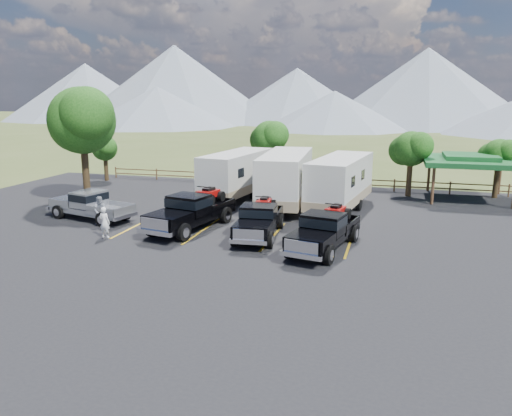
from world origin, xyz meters
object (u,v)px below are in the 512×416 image
(rig_center, at_px, (259,219))
(person_a, at_px, (105,222))
(trailer_left, at_px, (237,175))
(pickup_silver, at_px, (91,205))
(rig_left, at_px, (192,210))
(pavilion, at_px, (470,161))
(person_b, at_px, (101,211))
(tree_big_nw, at_px, (81,120))
(trailer_center, at_px, (285,179))
(rig_right, at_px, (325,230))
(trailer_right, at_px, (340,183))

(rig_center, bearing_deg, person_a, -167.25)
(trailer_left, distance_m, pickup_silver, 10.42)
(rig_left, bearing_deg, trailer_left, 102.27)
(rig_left, height_order, person_a, rig_left)
(pavilion, distance_m, person_b, 24.98)
(tree_big_nw, relative_size, trailer_center, 0.76)
(rig_right, bearing_deg, rig_center, 171.54)
(pavilion, relative_size, rig_center, 1.06)
(trailer_right, xyz_separation_m, person_b, (-12.64, -7.47, -0.94))
(pavilion, distance_m, pickup_silver, 25.55)
(rig_left, distance_m, person_b, 5.34)
(rig_left, height_order, trailer_right, trailer_right)
(rig_left, bearing_deg, person_b, -161.27)
(rig_right, relative_size, trailer_right, 0.64)
(rig_center, bearing_deg, pavilion, 43.47)
(person_a, bearing_deg, rig_left, -139.70)
(rig_center, xyz_separation_m, pickup_silver, (-10.53, 0.73, -0.03))
(tree_big_nw, relative_size, pavilion, 1.26)
(rig_center, xyz_separation_m, trailer_center, (-0.17, 7.10, 0.95))
(trailer_right, bearing_deg, trailer_left, 175.64)
(tree_big_nw, height_order, pavilion, tree_big_nw)
(trailer_center, height_order, pickup_silver, trailer_center)
(tree_big_nw, distance_m, pavilion, 26.91)
(rig_center, xyz_separation_m, trailer_left, (-4.07, 8.86, 0.81))
(tree_big_nw, bearing_deg, trailer_right, 6.71)
(tree_big_nw, distance_m, person_a, 10.91)
(trailer_left, bearing_deg, trailer_right, -4.55)
(trailer_right, xyz_separation_m, person_a, (-11.02, -9.65, -0.96))
(trailer_right, relative_size, person_a, 6.04)
(rig_left, xyz_separation_m, person_b, (-5.30, -0.67, -0.21))
(rig_left, xyz_separation_m, trailer_right, (7.34, 6.80, 0.73))
(pavilion, height_order, trailer_left, trailer_left)
(tree_big_nw, xyz_separation_m, person_b, (4.57, -5.44, -4.72))
(tree_big_nw, bearing_deg, pavilion, 17.34)
(trailer_left, bearing_deg, tree_big_nw, -151.50)
(person_b, bearing_deg, trailer_right, 9.71)
(rig_center, height_order, person_a, rig_center)
(rig_left, distance_m, person_a, 4.66)
(trailer_right, bearing_deg, rig_left, -129.07)
(rig_center, height_order, pickup_silver, rig_center)
(tree_big_nw, bearing_deg, trailer_left, 20.59)
(trailer_center, bearing_deg, tree_big_nw, -176.08)
(rig_center, relative_size, trailer_left, 0.61)
(rig_right, height_order, trailer_center, trailer_center)
(person_a, bearing_deg, person_b, -50.82)
(trailer_right, bearing_deg, tree_big_nw, -165.19)
(rig_right, distance_m, person_a, 11.31)
(trailer_right, relative_size, person_b, 5.89)
(person_b, bearing_deg, rig_right, -25.61)
(pickup_silver, bearing_deg, rig_center, 100.18)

